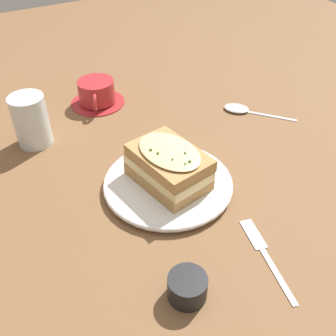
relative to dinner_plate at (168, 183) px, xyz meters
name	(u,v)px	position (x,y,z in m)	size (l,w,h in m)	color
ground_plane	(155,186)	(0.02, -0.02, -0.01)	(2.40, 2.40, 0.00)	brown
dinner_plate	(168,183)	(0.00, 0.00, 0.00)	(0.25, 0.25, 0.02)	white
sandwich	(168,166)	(0.00, 0.00, 0.04)	(0.13, 0.17, 0.07)	#B2844C
teacup_with_saucer	(97,93)	(0.00, -0.37, 0.02)	(0.14, 0.14, 0.06)	#AD282D
water_glass	(31,121)	(0.18, -0.28, 0.05)	(0.07, 0.07, 0.11)	silver
fork	(262,248)	(-0.06, 0.21, -0.01)	(0.06, 0.17, 0.00)	silver
spoon	(240,109)	(-0.30, -0.16, -0.01)	(0.14, 0.15, 0.01)	silver
condiment_pot	(187,287)	(0.09, 0.22, 0.01)	(0.06, 0.06, 0.04)	black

